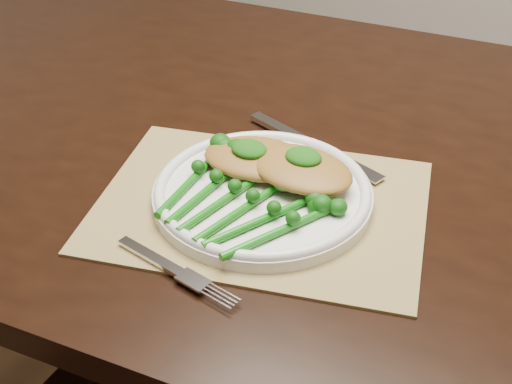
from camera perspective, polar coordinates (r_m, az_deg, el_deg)
The scene contains 10 objects.
dining_table at distance 1.24m, azimuth 4.65°, elevation -11.14°, with size 1.72×1.14×0.75m.
placemat at distance 0.88m, azimuth 0.40°, elevation -1.10°, with size 0.40×0.29×0.00m, color olive.
dinner_plate at distance 0.88m, azimuth 0.53°, elevation -0.04°, with size 0.27×0.27×0.02m.
knife at distance 1.00m, azimuth 3.63°, elevation 4.22°, with size 0.23×0.07×0.01m.
fork at distance 0.77m, azimuth -5.81°, elevation -6.63°, with size 0.17×0.03×0.01m.
chicken_fillet_left at distance 0.91m, azimuth 0.10°, elevation 2.70°, with size 0.14×0.10×0.03m, color olive.
chicken_fillet_right at distance 0.88m, azimuth 3.61°, elevation 1.86°, with size 0.14×0.10×0.03m, color olive.
pesto_dollop_left at distance 0.90m, azimuth -0.55°, elevation 3.44°, with size 0.05×0.04×0.02m, color #0D3F09.
pesto_dollop_right at distance 0.87m, azimuth 3.82°, elevation 2.82°, with size 0.05×0.04×0.02m, color #0D3F09.
broccolini_bundle at distance 0.84m, azimuth -2.00°, elevation -1.14°, with size 0.20×0.21×0.04m.
Camera 1 is at (0.26, -0.68, 1.28)m, focal length 50.00 mm.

